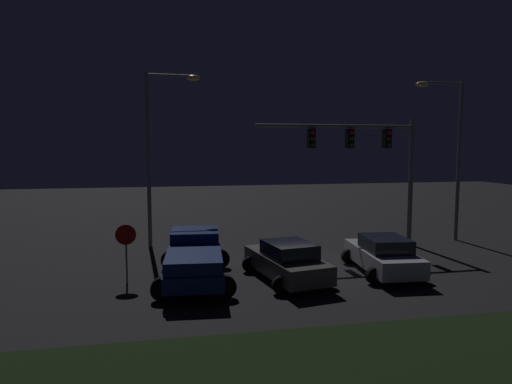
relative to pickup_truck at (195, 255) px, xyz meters
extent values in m
plane|color=black|center=(4.42, 1.70, -1.00)|extent=(80.00, 80.00, 0.00)
cube|color=black|center=(4.42, -8.14, -0.95)|extent=(21.07, 5.61, 0.10)
cube|color=navy|center=(-0.01, -0.17, -0.32)|extent=(2.42, 5.54, 0.55)
cube|color=navy|center=(0.08, 1.01, 0.38)|extent=(1.98, 2.04, 0.85)
cube|color=black|center=(0.08, 1.01, 0.50)|extent=(1.88, 1.65, 0.51)
cube|color=navy|center=(-0.10, -1.25, 0.18)|extent=(2.15, 3.17, 0.45)
cylinder|color=black|center=(-0.89, 1.85, -0.60)|extent=(0.80, 0.22, 0.80)
cylinder|color=black|center=(1.17, 1.68, -0.60)|extent=(0.80, 0.22, 0.80)
cylinder|color=black|center=(-1.19, -2.03, -0.60)|extent=(0.80, 0.22, 0.80)
cylinder|color=black|center=(0.86, -2.19, -0.60)|extent=(0.80, 0.22, 0.80)
cube|color=#514C47|center=(3.46, -0.49, -0.39)|extent=(2.57, 4.65, 0.70)
cube|color=black|center=(3.51, -0.74, 0.24)|extent=(1.94, 2.26, 0.55)
cylinder|color=black|center=(2.28, 0.81, -0.68)|extent=(0.64, 0.22, 0.64)
cylinder|color=black|center=(4.09, 1.15, -0.68)|extent=(0.64, 0.22, 0.64)
cylinder|color=black|center=(2.83, -2.13, -0.68)|extent=(0.64, 0.22, 0.64)
cylinder|color=black|center=(4.64, -1.79, -0.68)|extent=(0.64, 0.22, 0.64)
cube|color=#B7B7BC|center=(7.56, -0.29, -0.39)|extent=(2.15, 4.53, 0.70)
cube|color=black|center=(7.54, -0.54, 0.24)|extent=(1.76, 2.12, 0.55)
cylinder|color=black|center=(6.76, 1.28, -0.68)|extent=(0.64, 0.22, 0.64)
cylinder|color=black|center=(8.60, 1.13, -0.68)|extent=(0.64, 0.22, 0.64)
cylinder|color=black|center=(6.52, -1.71, -0.68)|extent=(0.64, 0.22, 0.64)
cylinder|color=black|center=(8.35, -1.86, -0.68)|extent=(0.64, 0.22, 0.64)
cylinder|color=slate|center=(11.40, 4.38, 2.25)|extent=(0.24, 0.24, 6.50)
cylinder|color=slate|center=(7.30, 4.38, 5.10)|extent=(8.20, 0.18, 0.18)
cube|color=black|center=(10.00, 4.38, 4.50)|extent=(0.32, 0.44, 0.95)
sphere|color=red|center=(10.00, 4.15, 4.80)|extent=(0.22, 0.22, 0.22)
sphere|color=#59380A|center=(10.00, 4.15, 4.50)|extent=(0.22, 0.22, 0.22)
sphere|color=#0C4719|center=(10.00, 4.15, 4.20)|extent=(0.22, 0.22, 0.22)
cube|color=black|center=(8.00, 4.38, 4.50)|extent=(0.32, 0.44, 0.95)
sphere|color=red|center=(8.00, 4.15, 4.80)|extent=(0.22, 0.22, 0.22)
sphere|color=#59380A|center=(8.00, 4.15, 4.50)|extent=(0.22, 0.22, 0.22)
sphere|color=#0C4719|center=(8.00, 4.15, 4.20)|extent=(0.22, 0.22, 0.22)
cube|color=black|center=(6.00, 4.38, 4.50)|extent=(0.32, 0.44, 0.95)
sphere|color=red|center=(6.00, 4.15, 4.80)|extent=(0.22, 0.22, 0.22)
sphere|color=#59380A|center=(6.00, 4.15, 4.50)|extent=(0.22, 0.22, 0.22)
sphere|color=#0C4719|center=(6.00, 4.15, 4.20)|extent=(0.22, 0.22, 0.22)
cylinder|color=slate|center=(-1.85, 6.46, 3.39)|extent=(0.20, 0.20, 8.79)
cylinder|color=slate|center=(-0.70, 6.46, 7.64)|extent=(2.30, 0.12, 0.12)
ellipsoid|color=#F9CC72|center=(0.45, 6.46, 7.54)|extent=(0.70, 0.44, 0.30)
cylinder|color=slate|center=(14.52, 4.91, 3.29)|extent=(0.20, 0.20, 8.58)
cylinder|color=slate|center=(13.35, 4.91, 7.43)|extent=(2.33, 0.12, 0.12)
ellipsoid|color=#F9CC72|center=(12.18, 4.91, 7.33)|extent=(0.70, 0.44, 0.30)
cylinder|color=slate|center=(-2.51, 0.24, 0.10)|extent=(0.07, 0.07, 2.20)
cylinder|color=#B20C0F|center=(-2.51, 0.21, 0.85)|extent=(0.76, 0.03, 0.76)
camera|label=1|loc=(-1.02, -16.99, 4.11)|focal=31.90mm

